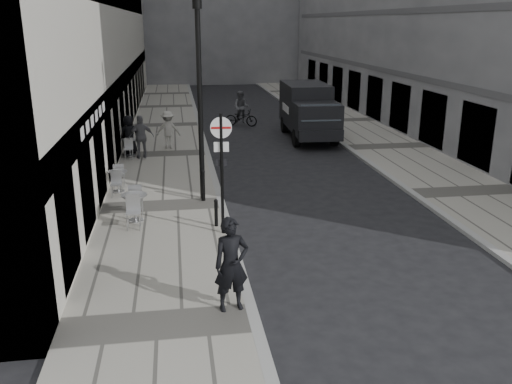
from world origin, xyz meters
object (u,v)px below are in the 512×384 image
Objects in this scene: lamppost at (200,91)px; panel_van at (308,108)px; walking_man at (231,264)px; cyclist at (241,113)px; sign_post at (222,158)px.

lamppost is 12.12m from panel_van.
cyclist is (2.94, 22.00, -0.33)m from walking_man.
lamppost is 1.09× the size of panel_van.
sign_post is 1.66× the size of cyclist.
panel_van is (6.24, 10.15, -2.23)m from lamppost.
sign_post is (0.21, 4.45, 1.22)m from walking_man.
panel_van is 5.16m from cyclist.
walking_man reaches higher than cyclist.
lamppost is at bearing -80.03° from cyclist.
lamppost is 14.84m from cyclist.
cyclist is (-3.12, 4.04, -0.78)m from panel_van.
walking_man is 4.61m from sign_post.
panel_van is at bearing 58.41° from lamppost.
walking_man is 0.59× the size of sign_post.
walking_man is at bearing -106.32° from panel_van.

